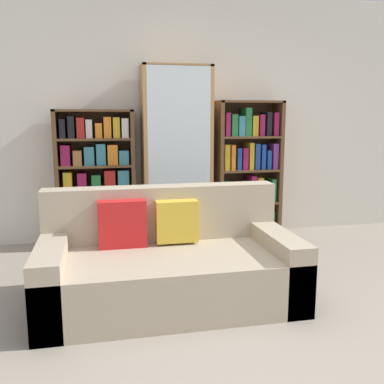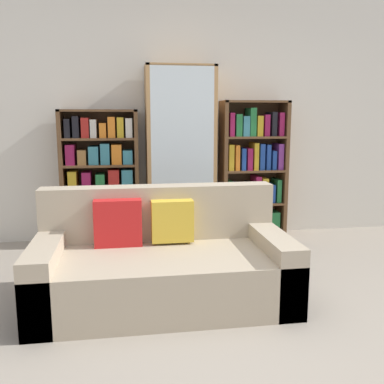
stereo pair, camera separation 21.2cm
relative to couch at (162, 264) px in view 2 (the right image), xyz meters
name	(u,v)px [view 2 (the right image)]	position (x,y,z in m)	size (l,w,h in m)	color
ground_plane	(244,345)	(0.43, -0.75, -0.28)	(16.00, 16.00, 0.00)	gray
wall_back	(185,118)	(0.43, 1.77, 1.07)	(6.92, 0.06, 2.70)	silver
couch	(162,264)	(0.00, 0.00, 0.00)	(1.85, 0.95, 0.82)	tan
bookshelf_left	(101,178)	(-0.52, 1.56, 0.44)	(0.81, 0.32, 1.44)	brown
display_cabinet	(180,156)	(0.34, 1.55, 0.66)	(0.74, 0.36, 1.90)	#AD7F4C
bookshelf_right	(253,173)	(1.17, 1.56, 0.46)	(0.73, 0.32, 1.54)	brown
wine_bottle	(228,250)	(0.67, 0.66, -0.13)	(0.08, 0.08, 0.35)	black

